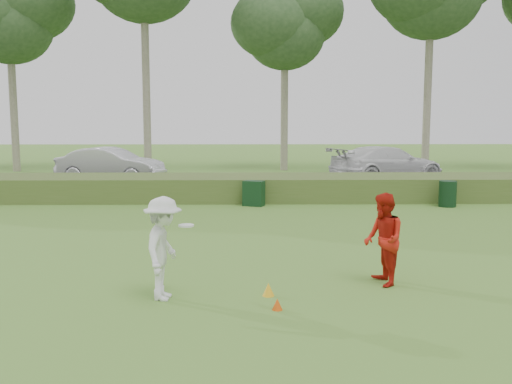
{
  "coord_description": "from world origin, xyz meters",
  "views": [
    {
      "loc": [
        -0.2,
        -10.09,
        3.12
      ],
      "look_at": [
        0.0,
        4.0,
        1.3
      ],
      "focal_mm": 40.0,
      "sensor_mm": 36.0,
      "label": 1
    }
  ],
  "objects_px": {
    "cone_yellow": "(268,289)",
    "utility_cabinet": "(254,193)",
    "trash_bin": "(448,194)",
    "cone_orange": "(277,304)",
    "car_right": "(387,163)",
    "car_mid": "(111,165)",
    "player_white": "(163,248)",
    "player_red": "(383,239)"
  },
  "relations": [
    {
      "from": "player_white",
      "to": "cone_orange",
      "type": "distance_m",
      "value": 2.19
    },
    {
      "from": "cone_yellow",
      "to": "car_mid",
      "type": "xyz_separation_m",
      "value": [
        -6.98,
        17.76,
        0.78
      ]
    },
    {
      "from": "player_white",
      "to": "car_mid",
      "type": "height_order",
      "value": "player_white"
    },
    {
      "from": "car_mid",
      "to": "cone_orange",
      "type": "bearing_deg",
      "value": -145.88
    },
    {
      "from": "player_white",
      "to": "car_mid",
      "type": "bearing_deg",
      "value": 22.45
    },
    {
      "from": "player_white",
      "to": "cone_orange",
      "type": "height_order",
      "value": "player_white"
    },
    {
      "from": "trash_bin",
      "to": "cone_orange",
      "type": "bearing_deg",
      "value": -121.15
    },
    {
      "from": "cone_yellow",
      "to": "player_red",
      "type": "bearing_deg",
      "value": 16.88
    },
    {
      "from": "player_white",
      "to": "car_mid",
      "type": "xyz_separation_m",
      "value": [
        -5.16,
        17.9,
        0.0
      ]
    },
    {
      "from": "cone_orange",
      "to": "car_right",
      "type": "distance_m",
      "value": 20.09
    },
    {
      "from": "player_red",
      "to": "cone_orange",
      "type": "relative_size",
      "value": 9.07
    },
    {
      "from": "utility_cabinet",
      "to": "car_mid",
      "type": "xyz_separation_m",
      "value": [
        -6.83,
        7.24,
        0.45
      ]
    },
    {
      "from": "cone_yellow",
      "to": "cone_orange",
      "type": "bearing_deg",
      "value": -80.86
    },
    {
      "from": "utility_cabinet",
      "to": "car_mid",
      "type": "bearing_deg",
      "value": 152.66
    },
    {
      "from": "player_red",
      "to": "utility_cabinet",
      "type": "relative_size",
      "value": 1.93
    },
    {
      "from": "player_white",
      "to": "utility_cabinet",
      "type": "height_order",
      "value": "player_white"
    },
    {
      "from": "car_right",
      "to": "car_mid",
      "type": "bearing_deg",
      "value": 69.88
    },
    {
      "from": "cone_yellow",
      "to": "utility_cabinet",
      "type": "relative_size",
      "value": 0.26
    },
    {
      "from": "cone_orange",
      "to": "car_right",
      "type": "xyz_separation_m",
      "value": [
        6.42,
        19.02,
        0.82
      ]
    },
    {
      "from": "trash_bin",
      "to": "car_right",
      "type": "distance_m",
      "value": 8.05
    },
    {
      "from": "player_red",
      "to": "car_mid",
      "type": "bearing_deg",
      "value": -157.22
    },
    {
      "from": "player_red",
      "to": "trash_bin",
      "type": "distance_m",
      "value": 10.62
    },
    {
      "from": "cone_yellow",
      "to": "trash_bin",
      "type": "height_order",
      "value": "trash_bin"
    },
    {
      "from": "player_red",
      "to": "car_right",
      "type": "height_order",
      "value": "car_right"
    },
    {
      "from": "player_white",
      "to": "car_mid",
      "type": "relative_size",
      "value": 0.35
    },
    {
      "from": "player_white",
      "to": "utility_cabinet",
      "type": "xyz_separation_m",
      "value": [
        1.67,
        10.66,
        -0.45
      ]
    },
    {
      "from": "cone_yellow",
      "to": "trash_bin",
      "type": "distance_m",
      "value": 12.27
    },
    {
      "from": "player_red",
      "to": "trash_bin",
      "type": "bearing_deg",
      "value": 149.04
    },
    {
      "from": "cone_yellow",
      "to": "car_right",
      "type": "height_order",
      "value": "car_right"
    },
    {
      "from": "player_red",
      "to": "cone_yellow",
      "type": "relative_size",
      "value": 7.41
    },
    {
      "from": "player_red",
      "to": "utility_cabinet",
      "type": "height_order",
      "value": "player_red"
    },
    {
      "from": "player_white",
      "to": "trash_bin",
      "type": "xyz_separation_m",
      "value": [
        8.58,
        10.37,
        -0.44
      ]
    },
    {
      "from": "utility_cabinet",
      "to": "car_mid",
      "type": "relative_size",
      "value": 0.18
    },
    {
      "from": "player_white",
      "to": "cone_yellow",
      "type": "relative_size",
      "value": 7.62
    },
    {
      "from": "player_white",
      "to": "trash_bin",
      "type": "height_order",
      "value": "player_white"
    },
    {
      "from": "player_white",
      "to": "cone_yellow",
      "type": "xyz_separation_m",
      "value": [
        1.82,
        0.14,
        -0.78
      ]
    },
    {
      "from": "player_red",
      "to": "utility_cabinet",
      "type": "bearing_deg",
      "value": -172.11
    },
    {
      "from": "utility_cabinet",
      "to": "car_right",
      "type": "bearing_deg",
      "value": 68.52
    },
    {
      "from": "trash_bin",
      "to": "car_mid",
      "type": "height_order",
      "value": "car_mid"
    },
    {
      "from": "car_mid",
      "to": "cone_yellow",
      "type": "bearing_deg",
      "value": -145.41
    },
    {
      "from": "cone_orange",
      "to": "car_mid",
      "type": "relative_size",
      "value": 0.04
    },
    {
      "from": "player_white",
      "to": "player_red",
      "type": "relative_size",
      "value": 1.03
    }
  ]
}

